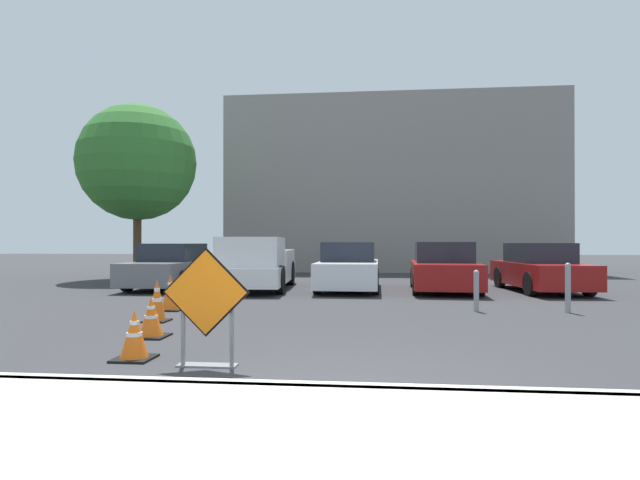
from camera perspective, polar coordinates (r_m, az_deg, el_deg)
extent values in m
plane|color=#333335|center=(14.72, 4.68, -6.02)|extent=(96.00, 96.00, 0.00)
cube|color=beige|center=(3.59, 1.27, -23.14)|extent=(24.57, 2.69, 0.14)
cube|color=beige|center=(4.86, 2.54, -16.97)|extent=(24.57, 0.20, 0.14)
cube|color=black|center=(6.04, -12.88, -5.82)|extent=(1.05, 0.02, 1.05)
cube|color=orange|center=(6.03, -12.93, -5.84)|extent=(0.99, 0.02, 0.99)
cube|color=slate|center=(6.23, -12.76, -13.79)|extent=(0.71, 0.20, 0.02)
cube|color=slate|center=(6.24, -15.37, -9.73)|extent=(0.04, 0.04, 0.88)
cube|color=slate|center=(6.05, -10.05, -10.02)|extent=(0.04, 0.04, 0.88)
cube|color=black|center=(6.81, -20.46, -12.56)|extent=(0.47, 0.47, 0.03)
cone|color=orange|center=(6.75, -20.46, -9.97)|extent=(0.35, 0.35, 0.60)
cylinder|color=white|center=(6.73, -20.45, -8.87)|extent=(0.11, 0.11, 0.05)
cylinder|color=white|center=(6.75, -20.46, -10.07)|extent=(0.19, 0.19, 0.05)
cube|color=black|center=(8.27, -18.75, -10.38)|extent=(0.50, 0.50, 0.03)
cone|color=orange|center=(8.22, -18.75, -8.24)|extent=(0.37, 0.37, 0.59)
cylinder|color=white|center=(8.21, -18.74, -7.34)|extent=(0.12, 0.12, 0.05)
cylinder|color=white|center=(8.22, -18.75, -8.32)|extent=(0.20, 0.20, 0.05)
cube|color=black|center=(9.84, -18.13, -8.76)|extent=(0.43, 0.43, 0.03)
cone|color=orange|center=(9.79, -18.13, -6.44)|extent=(0.32, 0.32, 0.77)
cylinder|color=white|center=(9.77, -18.13, -5.44)|extent=(0.10, 0.10, 0.07)
cylinder|color=white|center=(9.79, -18.13, -6.52)|extent=(0.18, 0.18, 0.07)
cube|color=black|center=(11.35, -16.72, -7.63)|extent=(0.52, 0.52, 0.03)
cone|color=orange|center=(11.31, -16.71, -5.66)|extent=(0.39, 0.39, 0.75)
cylinder|color=white|center=(11.29, -16.71, -4.82)|extent=(0.12, 0.12, 0.07)
cylinder|color=white|center=(11.31, -16.72, -5.73)|extent=(0.21, 0.21, 0.07)
cube|color=slate|center=(16.92, -16.53, -3.49)|extent=(1.80, 4.53, 0.69)
cube|color=#1E232D|center=(17.00, -16.38, -1.35)|extent=(1.57, 2.09, 0.57)
cylinder|color=black|center=(15.34, -15.73, -4.57)|extent=(0.20, 0.65, 0.64)
cylinder|color=black|center=(16.01, -21.16, -4.38)|extent=(0.20, 0.65, 0.64)
cylinder|color=black|center=(17.96, -12.40, -3.95)|extent=(0.20, 0.65, 0.64)
cylinder|color=black|center=(18.54, -17.19, -3.83)|extent=(0.20, 0.65, 0.64)
cube|color=silver|center=(15.91, -7.10, -3.78)|extent=(2.22, 5.30, 0.55)
cube|color=silver|center=(14.73, -7.83, -1.33)|extent=(1.88, 2.18, 0.85)
cube|color=silver|center=(18.10, -5.96, -1.78)|extent=(1.81, 0.21, 0.45)
cube|color=silver|center=(16.80, -3.49, -1.89)|extent=(0.25, 2.50, 0.45)
cube|color=silver|center=(17.07, -9.53, -1.86)|extent=(0.25, 2.50, 0.45)
cylinder|color=black|center=(14.25, -4.63, -4.55)|extent=(0.29, 0.83, 0.82)
cylinder|color=black|center=(14.56, -11.51, -4.46)|extent=(0.29, 0.83, 0.82)
cylinder|color=black|center=(17.35, -3.41, -3.80)|extent=(0.29, 0.83, 0.82)
cylinder|color=black|center=(17.60, -9.11, -3.74)|extent=(0.29, 0.83, 0.82)
cube|color=silver|center=(15.51, 3.30, -3.78)|extent=(1.86, 4.38, 0.72)
cube|color=#1E232D|center=(15.59, 3.33, -1.35)|extent=(1.61, 2.03, 0.59)
cylinder|color=black|center=(14.15, 6.32, -5.03)|extent=(0.21, 0.60, 0.60)
cylinder|color=black|center=(14.26, -0.33, -4.99)|extent=(0.21, 0.60, 0.60)
cylinder|color=black|center=(16.84, 6.37, -4.27)|extent=(0.21, 0.60, 0.60)
cylinder|color=black|center=(16.93, 0.79, -4.25)|extent=(0.21, 0.60, 0.60)
cube|color=maroon|center=(15.53, 13.95, -3.77)|extent=(2.11, 4.28, 0.71)
cube|color=#1E232D|center=(15.61, 13.91, -1.34)|extent=(1.76, 2.01, 0.61)
cylinder|color=black|center=(14.37, 17.83, -4.90)|extent=(0.24, 0.63, 0.62)
cylinder|color=black|center=(14.21, 10.93, -4.96)|extent=(0.24, 0.63, 0.62)
cylinder|color=black|center=(16.93, 16.49, -4.21)|extent=(0.24, 0.63, 0.62)
cylinder|color=black|center=(16.79, 10.64, -4.24)|extent=(0.24, 0.63, 0.62)
cube|color=maroon|center=(16.37, 23.87, -3.57)|extent=(1.96, 4.33, 0.68)
cube|color=#1E232D|center=(16.44, 23.73, -1.34)|extent=(1.62, 2.03, 0.59)
cylinder|color=black|center=(15.50, 28.39, -4.45)|extent=(0.24, 0.68, 0.67)
cylinder|color=black|center=(14.88, 22.90, -4.64)|extent=(0.24, 0.68, 0.67)
cylinder|color=black|center=(17.89, 24.68, -3.91)|extent=(0.24, 0.68, 0.67)
cylinder|color=black|center=(17.35, 19.85, -4.03)|extent=(0.24, 0.68, 0.67)
cylinder|color=gray|center=(11.15, 17.43, -5.70)|extent=(0.11, 0.11, 0.83)
sphere|color=gray|center=(11.12, 17.43, -3.58)|extent=(0.12, 0.12, 0.12)
cylinder|color=gray|center=(11.66, 26.47, -5.05)|extent=(0.11, 0.11, 0.99)
sphere|color=gray|center=(11.63, 26.47, -2.63)|extent=(0.12, 0.12, 0.12)
cube|color=gray|center=(27.01, 8.09, 5.98)|extent=(16.84, 5.00, 8.85)
cylinder|color=#513823|center=(21.45, -20.16, -0.25)|extent=(0.32, 0.32, 2.96)
sphere|color=#2D6B28|center=(21.69, -20.14, 8.31)|extent=(4.67, 4.67, 4.67)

